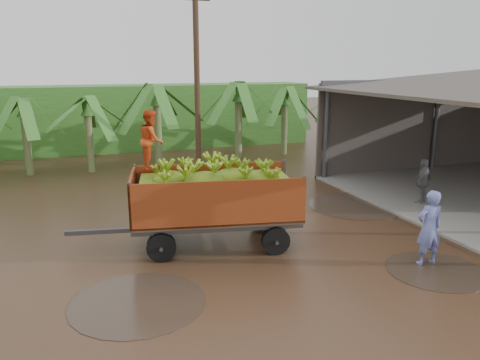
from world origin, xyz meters
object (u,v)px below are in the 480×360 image
at_px(utility_pole, 197,83).
at_px(man_grey, 423,182).
at_px(man_blue, 429,228).
at_px(banana_trailer, 214,197).

bearing_deg(utility_pole, man_grey, -46.64).
bearing_deg(man_blue, banana_trailer, -29.64).
relative_size(banana_trailer, man_grey, 3.78).
distance_m(man_blue, man_grey, 5.28).
xyz_separation_m(man_grey, utility_pole, (-6.24, 6.61, 3.16)).
distance_m(man_grey, utility_pole, 9.63).
bearing_deg(man_grey, man_blue, 25.40).
bearing_deg(man_grey, utility_pole, -72.10).
xyz_separation_m(man_blue, man_grey, (3.33, 4.09, -0.12)).
xyz_separation_m(banana_trailer, man_grey, (7.85, 1.08, -0.52)).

